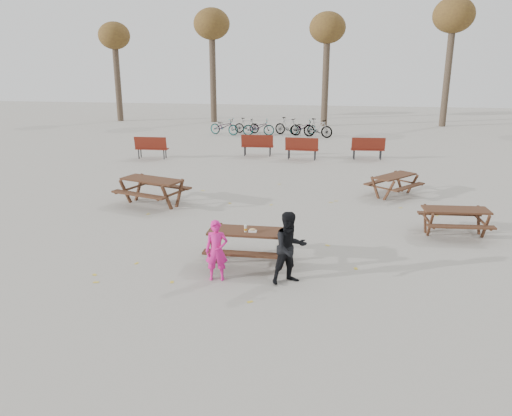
# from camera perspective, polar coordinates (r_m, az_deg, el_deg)

# --- Properties ---
(ground) EXTENTS (80.00, 80.00, 0.00)m
(ground) POSITION_cam_1_polar(r_m,az_deg,el_deg) (11.38, -0.79, -6.27)
(ground) COLOR gray
(ground) RESTS_ON ground
(main_picnic_table) EXTENTS (1.80, 1.45, 0.78)m
(main_picnic_table) POSITION_cam_1_polar(r_m,az_deg,el_deg) (11.16, -0.81, -3.49)
(main_picnic_table) COLOR #371E14
(main_picnic_table) RESTS_ON ground
(food_tray) EXTENTS (0.18, 0.11, 0.03)m
(food_tray) POSITION_cam_1_polar(r_m,az_deg,el_deg) (10.99, -0.39, -2.68)
(food_tray) COLOR white
(food_tray) RESTS_ON main_picnic_table
(bread_roll) EXTENTS (0.14, 0.06, 0.05)m
(bread_roll) POSITION_cam_1_polar(r_m,az_deg,el_deg) (10.98, -0.39, -2.47)
(bread_roll) COLOR tan
(bread_roll) RESTS_ON food_tray
(soda_bottle) EXTENTS (0.07, 0.07, 0.17)m
(soda_bottle) POSITION_cam_1_polar(r_m,az_deg,el_deg) (10.99, -1.20, -2.38)
(soda_bottle) COLOR silver
(soda_bottle) RESTS_ON main_picnic_table
(child) EXTENTS (0.52, 0.38, 1.29)m
(child) POSITION_cam_1_polar(r_m,az_deg,el_deg) (10.35, -4.52, -4.87)
(child) COLOR #DB1B83
(child) RESTS_ON ground
(adult) EXTENTS (0.93, 0.88, 1.52)m
(adult) POSITION_cam_1_polar(r_m,az_deg,el_deg) (10.16, 3.90, -4.58)
(adult) COLOR black
(adult) RESTS_ON ground
(picnic_table_east) EXTENTS (1.74, 1.44, 0.71)m
(picnic_table_east) POSITION_cam_1_polar(r_m,az_deg,el_deg) (13.99, 21.76, -1.50)
(picnic_table_east) COLOR #371E14
(picnic_table_east) RESTS_ON ground
(picnic_table_north) EXTENTS (2.34, 2.10, 0.84)m
(picnic_table_north) POSITION_cam_1_polar(r_m,az_deg,el_deg) (16.02, -11.76, 1.82)
(picnic_table_north) COLOR #371E14
(picnic_table_north) RESTS_ON ground
(picnic_table_far) EXTENTS (2.06, 2.10, 0.71)m
(picnic_table_far) POSITION_cam_1_polar(r_m,az_deg,el_deg) (17.39, 15.50, 2.50)
(picnic_table_far) COLOR #371E14
(picnic_table_far) RESTS_ON ground
(park_bench_row) EXTENTS (11.40, 1.96, 1.03)m
(park_bench_row) POSITION_cam_1_polar(r_m,az_deg,el_deg) (23.21, 1.54, 6.97)
(park_bench_row) COLOR maroon
(park_bench_row) RESTS_ON ground
(bicycle_row) EXTENTS (7.58, 2.11, 1.09)m
(bicycle_row) POSITION_cam_1_polar(r_m,az_deg,el_deg) (30.40, 1.71, 9.25)
(bicycle_row) COLOR black
(bicycle_row) RESTS_ON ground
(tree_row) EXTENTS (32.17, 3.52, 8.26)m
(tree_row) POSITION_cam_1_polar(r_m,az_deg,el_deg) (35.53, 8.01, 19.39)
(tree_row) COLOR #382B21
(tree_row) RESTS_ON ground
(fallen_leaves) EXTENTS (11.00, 11.00, 0.01)m
(fallen_leaves) POSITION_cam_1_polar(r_m,az_deg,el_deg) (13.63, 3.07, -2.32)
(fallen_leaves) COLOR gold
(fallen_leaves) RESTS_ON ground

